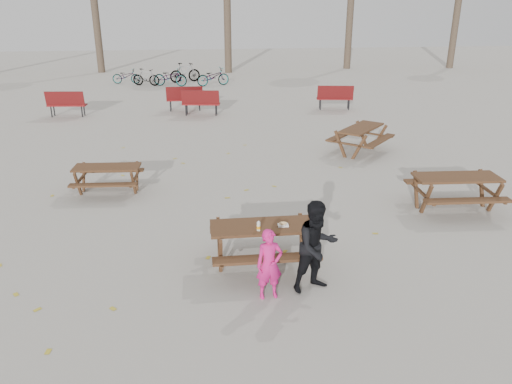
{
  "coord_description": "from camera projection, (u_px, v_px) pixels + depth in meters",
  "views": [
    {
      "loc": [
        -1.02,
        -7.71,
        4.42
      ],
      "look_at": [
        0.0,
        1.0,
        1.0
      ],
      "focal_mm": 35.0,
      "sensor_mm": 36.0,
      "label": 1
    }
  ],
  "objects": [
    {
      "name": "ground",
      "position": [
        263.0,
        265.0,
        8.85
      ],
      "size": [
        80.0,
        80.0,
        0.0
      ],
      "primitive_type": "plane",
      "color": "gray",
      "rests_on": "ground"
    },
    {
      "name": "main_picnic_table",
      "position": [
        263.0,
        235.0,
        8.64
      ],
      "size": [
        1.8,
        1.45,
        0.78
      ],
      "color": "#351F13",
      "rests_on": "ground"
    },
    {
      "name": "food_tray",
      "position": [
        283.0,
        225.0,
        8.52
      ],
      "size": [
        0.18,
        0.11,
        0.03
      ],
      "primitive_type": "cube",
      "color": "white",
      "rests_on": "main_picnic_table"
    },
    {
      "name": "bread_roll",
      "position": [
        283.0,
        223.0,
        8.51
      ],
      "size": [
        0.14,
        0.06,
        0.05
      ],
      "primitive_type": "ellipsoid",
      "color": "tan",
      "rests_on": "food_tray"
    },
    {
      "name": "soda_bottle",
      "position": [
        259.0,
        227.0,
        8.35
      ],
      "size": [
        0.07,
        0.07,
        0.17
      ],
      "color": "silver",
      "rests_on": "main_picnic_table"
    },
    {
      "name": "child",
      "position": [
        269.0,
        264.0,
        7.7
      ],
      "size": [
        0.45,
        0.33,
        1.15
      ],
      "primitive_type": "imported",
      "rotation": [
        0.0,
        0.0,
        0.12
      ],
      "color": "#D61A75",
      "rests_on": "ground"
    },
    {
      "name": "adult",
      "position": [
        317.0,
        247.0,
        7.85
      ],
      "size": [
        0.9,
        0.8,
        1.53
      ],
      "primitive_type": "imported",
      "rotation": [
        0.0,
        0.0,
        0.36
      ],
      "color": "black",
      "rests_on": "ground"
    },
    {
      "name": "picnic_table_east",
      "position": [
        455.0,
        193.0,
        11.02
      ],
      "size": [
        1.91,
        1.57,
        0.79
      ],
      "primitive_type": null,
      "rotation": [
        0.0,
        0.0,
        -0.05
      ],
      "color": "#351F13",
      "rests_on": "ground"
    },
    {
      "name": "picnic_table_north",
      "position": [
        108.0,
        180.0,
        12.01
      ],
      "size": [
        1.63,
        1.34,
        0.67
      ],
      "primitive_type": null,
      "rotation": [
        0.0,
        0.0,
        -0.06
      ],
      "color": "#351F13",
      "rests_on": "ground"
    },
    {
      "name": "picnic_table_far",
      "position": [
        361.0,
        140.0,
        15.16
      ],
      "size": [
        2.3,
        2.33,
        0.78
      ],
      "primitive_type": null,
      "rotation": [
        0.0,
        0.0,
        0.84
      ],
      "color": "#351F13",
      "rests_on": "ground"
    },
    {
      "name": "park_bench_row",
      "position": [
        199.0,
        100.0,
        20.38
      ],
      "size": [
        12.51,
        1.58,
        1.03
      ],
      "color": "maroon",
      "rests_on": "ground"
    },
    {
      "name": "bicycle_row",
      "position": [
        174.0,
        76.0,
        27.04
      ],
      "size": [
        6.46,
        2.52,
        1.07
      ],
      "color": "black",
      "rests_on": "ground"
    },
    {
      "name": "fallen_leaves",
      "position": [
        270.0,
        208.0,
        11.22
      ],
      "size": [
        11.0,
        11.0,
        0.01
      ],
      "primitive_type": null,
      "color": "gold",
      "rests_on": "ground"
    }
  ]
}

